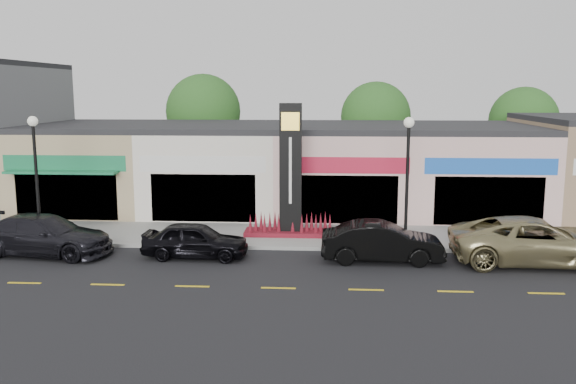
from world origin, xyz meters
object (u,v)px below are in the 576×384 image
car_dark_sedan (44,235)px  car_black_sedan (195,240)px  car_black_conv (382,242)px  lamp_east_near (407,169)px  pylon_sign (291,189)px  lamp_west_near (36,166)px  car_gold_suv (535,241)px

car_dark_sedan → car_black_sedan: 6.31m
car_black_sedan → car_black_conv: (7.49, -0.11, 0.06)m
car_dark_sedan → car_black_sedan: (6.31, -0.06, -0.10)m
lamp_east_near → car_black_sedan: size_ratio=1.28×
car_dark_sedan → pylon_sign: bearing=-63.2°
lamp_west_near → car_black_sedan: 8.06m
car_dark_sedan → car_gold_suv: size_ratio=0.87×
car_black_sedan → lamp_west_near: bearing=78.3°
lamp_west_near → car_dark_sedan: lamp_west_near is taller
pylon_sign → car_black_sedan: 5.32m
lamp_east_near → car_black_sedan: bearing=-168.0°
lamp_east_near → car_dark_sedan: lamp_east_near is taller
car_black_conv → car_gold_suv: car_gold_suv is taller
car_dark_sedan → car_black_conv: 13.80m
lamp_west_near → car_black_conv: lamp_west_near is taller
car_dark_sedan → car_gold_suv: bearing=-82.8°
lamp_east_near → car_black_conv: lamp_east_near is taller
pylon_sign → car_gold_suv: pylon_sign is taller
car_gold_suv → car_black_sedan: bearing=90.8°
lamp_west_near → car_black_sedan: lamp_west_near is taller
car_black_sedan → pylon_sign: bearing=-43.5°
pylon_sign → car_gold_suv: bearing=-20.1°
car_black_sedan → car_gold_suv: bearing=-87.8°
lamp_east_near → car_black_conv: size_ratio=1.14×
lamp_east_near → pylon_sign: size_ratio=0.91×
car_black_sedan → car_black_conv: 7.49m
car_gold_suv → car_black_conv: bearing=91.6°
car_black_conv → car_black_sedan: bearing=89.9°
car_dark_sedan → car_black_sedan: bearing=-83.0°
lamp_east_near → car_gold_suv: 5.75m
pylon_sign → car_gold_suv: (9.79, -3.57, -1.37)m
lamp_east_near → car_black_sedan: lamp_east_near is taller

